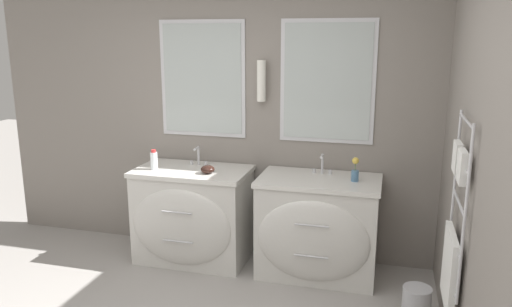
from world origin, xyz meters
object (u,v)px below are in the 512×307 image
at_px(vanity_right, 317,227).
at_px(toiletry_bottle, 154,160).
at_px(amenity_bowl, 208,169).
at_px(vanity_left, 192,215).
at_px(waste_bin, 416,304).
at_px(flower_vase, 355,171).

xyz_separation_m(vanity_right, toiletry_bottle, (-1.47, -0.06, 0.51)).
height_order(vanity_right, amenity_bowl, amenity_bowl).
height_order(vanity_right, toiletry_bottle, toiletry_bottle).
distance_m(vanity_left, waste_bin, 2.04).
distance_m(vanity_right, toiletry_bottle, 1.55).
height_order(flower_vase, waste_bin, flower_vase).
distance_m(vanity_right, amenity_bowl, 1.06).
relative_size(vanity_right, amenity_bowl, 8.34).
bearing_deg(vanity_right, amenity_bowl, -176.27).
bearing_deg(vanity_right, vanity_left, 180.00).
relative_size(vanity_right, flower_vase, 5.06).
bearing_deg(waste_bin, toiletry_bottle, 168.19).
distance_m(vanity_right, flower_vase, 0.59).
xyz_separation_m(flower_vase, waste_bin, (0.51, -0.56, -0.81)).
height_order(vanity_left, vanity_right, same).
xyz_separation_m(amenity_bowl, flower_vase, (1.25, 0.09, 0.05)).
xyz_separation_m(amenity_bowl, waste_bin, (1.76, -0.47, -0.76)).
bearing_deg(amenity_bowl, vanity_left, 161.61).
distance_m(toiletry_bottle, flower_vase, 1.76).
bearing_deg(vanity_right, waste_bin, -33.67).
distance_m(flower_vase, waste_bin, 1.11).
bearing_deg(toiletry_bottle, vanity_right, 2.39).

